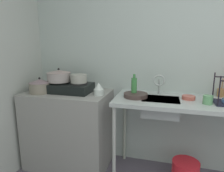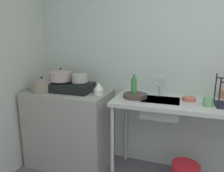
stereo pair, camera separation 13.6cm
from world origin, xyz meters
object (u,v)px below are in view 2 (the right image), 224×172
at_px(pot_on_right_burner, 80,78).
at_px(sink_basin, 160,108).
at_px(bottle_by_sink, 134,87).
at_px(frying_pan, 135,96).
at_px(pot_beside_stove, 42,85).
at_px(small_bowl_on_drainboard, 189,99).
at_px(percolator, 99,89).
at_px(stove, 71,87).
at_px(pot_on_left_burner, 61,75).
at_px(faucet, 159,82).
at_px(cup_by_rack, 208,102).

height_order(pot_on_right_burner, sink_basin, pot_on_right_burner).
relative_size(pot_on_right_burner, bottle_by_sink, 0.76).
xyz_separation_m(frying_pan, bottle_by_sink, (-0.02, 0.03, 0.08)).
relative_size(sink_basin, frying_pan, 1.47).
relative_size(pot_beside_stove, frying_pan, 0.96).
xyz_separation_m(small_bowl_on_drainboard, bottle_by_sink, (-0.55, -0.04, 0.09)).
distance_m(percolator, small_bowl_on_drainboard, 0.93).
bearing_deg(stove, pot_beside_stove, -158.24).
bearing_deg(pot_on_right_burner, frying_pan, -2.26).
distance_m(percolator, frying_pan, 0.40).
bearing_deg(bottle_by_sink, pot_on_left_burner, 179.96).
xyz_separation_m(frying_pan, small_bowl_on_drainboard, (0.53, 0.06, -0.00)).
distance_m(stove, bottle_by_sink, 0.76).
height_order(percolator, bottle_by_sink, bottle_by_sink).
xyz_separation_m(stove, faucet, (1.00, 0.11, 0.10)).
relative_size(pot_on_right_burner, sink_basin, 0.50).
relative_size(faucet, bottle_by_sink, 0.96).
bearing_deg(pot_on_right_burner, pot_beside_stove, -164.19).
xyz_separation_m(faucet, bottle_by_sink, (-0.25, -0.11, -0.05)).
bearing_deg(pot_beside_stove, bottle_by_sink, 6.48).
bearing_deg(frying_pan, percolator, -176.64).
xyz_separation_m(stove, cup_by_rack, (1.46, -0.09, -0.01)).
distance_m(stove, percolator, 0.38).
bearing_deg(percolator, pot_on_left_burner, 174.40).
bearing_deg(pot_beside_stove, sink_basin, 4.30).
xyz_separation_m(percolator, frying_pan, (0.40, 0.02, -0.05)).
relative_size(pot_on_right_burner, pot_beside_stove, 0.76).
bearing_deg(percolator, frying_pan, 3.36).
height_order(pot_on_left_burner, sink_basin, pot_on_left_burner).
distance_m(pot_on_left_burner, faucet, 1.13).
bearing_deg(small_bowl_on_drainboard, faucet, 166.00).
distance_m(percolator, cup_by_rack, 1.08).
bearing_deg(small_bowl_on_drainboard, pot_beside_stove, -174.36).
height_order(frying_pan, bottle_by_sink, bottle_by_sink).
bearing_deg(pot_beside_stove, cup_by_rack, 1.00).
bearing_deg(pot_on_left_burner, small_bowl_on_drainboard, 1.52).
bearing_deg(faucet, bottle_by_sink, -155.61).
bearing_deg(pot_beside_stove, stove, 21.76).
distance_m(sink_basin, small_bowl_on_drainboard, 0.29).
bearing_deg(sink_basin, stove, 178.89).
height_order(percolator, small_bowl_on_drainboard, percolator).
height_order(stove, bottle_by_sink, bottle_by_sink).
xyz_separation_m(stove, percolator, (0.38, -0.05, 0.01)).
relative_size(cup_by_rack, bottle_by_sink, 0.37).
height_order(stove, pot_beside_stove, pot_beside_stove).
xyz_separation_m(stove, bottle_by_sink, (0.75, -0.00, 0.05)).
height_order(pot_beside_stove, small_bowl_on_drainboard, pot_beside_stove).
relative_size(stove, sink_basin, 1.42).
bearing_deg(frying_pan, small_bowl_on_drainboard, 6.87).
bearing_deg(sink_basin, frying_pan, -178.76).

